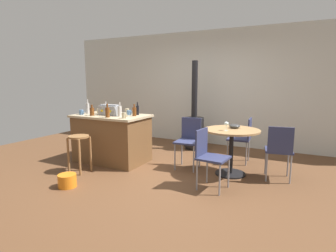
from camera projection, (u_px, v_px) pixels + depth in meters
The scene contains 26 objects.
ground_plane at pixel (167, 172), 4.68m from camera, with size 8.80×8.80×0.00m, color brown.
back_wall at pixel (213, 88), 6.56m from camera, with size 8.00×0.10×2.70m, color beige.
kitchen_island at pixel (112, 138), 5.23m from camera, with size 1.38×0.85×0.90m.
wooden_stool at pixel (79, 145), 4.60m from camera, with size 0.34×0.34×0.63m.
dining_table at pixel (232, 140), 4.46m from camera, with size 0.90×0.90×0.76m.
folding_chair_near at pixel (209, 154), 3.91m from camera, with size 0.43×0.43×0.86m.
folding_chair_far at pixel (279, 148), 4.19m from camera, with size 0.46×0.46×0.86m.
folding_chair_left at pixel (243, 137), 5.13m from camera, with size 0.43×0.43×0.85m.
folding_chair_right at pixel (189, 138), 4.83m from camera, with size 0.43×0.43×0.88m.
wood_stove at pixel (194, 127), 6.16m from camera, with size 0.44×0.45×1.96m.
toolbox at pixel (110, 110), 5.13m from camera, with size 0.39×0.22×0.20m.
bottle_0 at pixel (106, 109), 5.44m from camera, with size 0.06×0.06×0.23m.
bottle_1 at pixel (138, 110), 5.16m from camera, with size 0.06×0.06×0.24m.
bottle_2 at pixel (120, 111), 4.95m from camera, with size 0.07×0.07×0.26m.
bottle_3 at pixel (134, 111), 5.00m from camera, with size 0.07×0.07×0.22m.
bottle_4 at pixel (88, 108), 5.32m from camera, with size 0.06×0.06×0.28m.
bottle_5 at pixel (107, 112), 4.81m from camera, with size 0.08×0.08×0.24m.
bottle_6 at pixel (92, 111), 5.05m from camera, with size 0.08×0.08×0.20m.
cup_0 at pixel (129, 113), 5.16m from camera, with size 0.12×0.08×0.09m.
cup_1 at pixel (99, 111), 5.38m from camera, with size 0.11×0.07×0.09m.
cup_2 at pixel (124, 115), 4.70m from camera, with size 0.11×0.08×0.10m.
cup_3 at pixel (127, 111), 5.32m from camera, with size 0.11×0.07×0.10m.
cup_4 at pixel (81, 112), 5.20m from camera, with size 0.12×0.08×0.09m.
wine_glass at pixel (226, 124), 4.30m from camera, with size 0.07×0.07×0.14m.
serving_bowl at pixel (235, 126), 4.54m from camera, with size 0.18×0.18×0.07m, color #383838.
plastic_bucket at pixel (67, 181), 4.00m from camera, with size 0.26×0.26×0.19m, color orange.
Camera 1 is at (2.08, -3.97, 1.55)m, focal length 29.29 mm.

